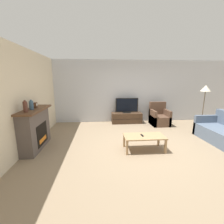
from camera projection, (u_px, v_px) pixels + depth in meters
The scene contains 13 objects.
ground_plane at pixel (144, 145), 4.33m from camera, with size 24.00×24.00×0.00m, color #89755B.
wall_back at pixel (128, 92), 6.66m from camera, with size 12.00×0.06×2.70m.
wall_left at pixel (22, 100), 3.79m from camera, with size 0.06×12.00×2.70m.
fireplace at pixel (35, 128), 4.07m from camera, with size 0.47×1.39×1.11m.
mantel_vase_left at pixel (25, 107), 3.53m from camera, with size 0.10×0.10×0.29m.
mantel_vase_centre_left at pixel (31, 105), 3.83m from camera, with size 0.10×0.10×0.26m.
mantel_clock at pixel (35, 105), 4.08m from camera, with size 0.08×0.11×0.15m.
tv_stand at pixel (127, 118), 6.59m from camera, with size 1.31×0.48×0.45m.
tv at pixel (127, 106), 6.47m from camera, with size 0.98×0.18×0.65m.
armchair at pixel (159, 118), 6.30m from camera, with size 0.70×0.76×0.94m.
coffee_table at pixel (144, 137), 3.99m from camera, with size 1.08×0.55×0.40m.
remote at pixel (142, 135), 3.98m from camera, with size 0.05×0.15×0.02m.
floor_lamp at pixel (205, 91), 5.37m from camera, with size 0.35×0.35×1.68m.
Camera 1 is at (-1.24, -3.94, 1.86)m, focal length 24.00 mm.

